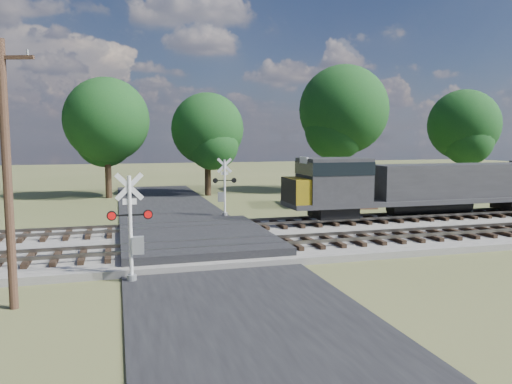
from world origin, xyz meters
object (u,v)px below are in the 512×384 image
object	(u,v)px
crossing_signal_near	(133,237)
crossing_signal_far	(224,192)
equipment_shed	(343,186)
utility_pole	(7,169)

from	to	relation	value
crossing_signal_near	crossing_signal_far	distance (m)	15.07
crossing_signal_near	equipment_shed	distance (m)	22.83
equipment_shed	crossing_signal_far	bearing A→B (deg)	-156.74
crossing_signal_near	equipment_shed	world-z (taller)	crossing_signal_near
equipment_shed	crossing_signal_near	bearing A→B (deg)	-126.02
crossing_signal_far	equipment_shed	size ratio (longest dim) A/B	0.76
crossing_signal_far	utility_pole	distance (m)	18.60
crossing_signal_near	crossing_signal_far	size ratio (longest dim) A/B	1.02
crossing_signal_far	equipment_shed	xyz separation A→B (m)	(9.75, 2.62, -0.05)
crossing_signal_near	utility_pole	bearing A→B (deg)	-152.20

